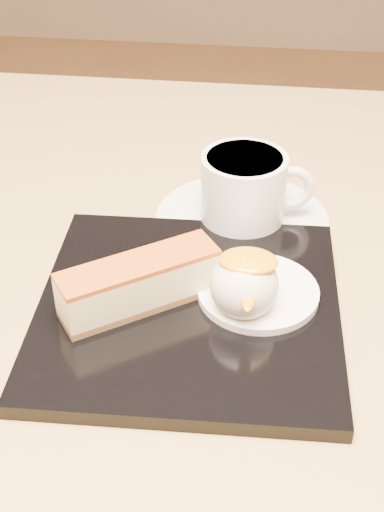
# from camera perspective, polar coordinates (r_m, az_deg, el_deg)

# --- Properties ---
(table) EXTENTS (0.80, 0.80, 0.72)m
(table) POSITION_cam_1_polar(r_m,az_deg,el_deg) (0.67, -4.53, -12.54)
(table) COLOR black
(table) RESTS_ON ground
(dessert_plate) EXTENTS (0.23, 0.23, 0.01)m
(dessert_plate) POSITION_cam_1_polar(r_m,az_deg,el_deg) (0.53, -0.27, -4.26)
(dessert_plate) COLOR black
(dessert_plate) RESTS_ON table
(cheesecake) EXTENTS (0.11, 0.09, 0.04)m
(cheesecake) POSITION_cam_1_polar(r_m,az_deg,el_deg) (0.51, -4.23, -2.18)
(cheesecake) COLOR brown
(cheesecake) RESTS_ON dessert_plate
(cream_smear) EXTENTS (0.09, 0.09, 0.01)m
(cream_smear) POSITION_cam_1_polar(r_m,az_deg,el_deg) (0.53, 5.31, -2.88)
(cream_smear) COLOR white
(cream_smear) RESTS_ON dessert_plate
(ice_cream_scoop) EXTENTS (0.05, 0.05, 0.05)m
(ice_cream_scoop) POSITION_cam_1_polar(r_m,az_deg,el_deg) (0.50, 4.20, -2.33)
(ice_cream_scoop) COLOR white
(ice_cream_scoop) RESTS_ON cream_smear
(mango_sauce) EXTENTS (0.04, 0.03, 0.01)m
(mango_sauce) POSITION_cam_1_polar(r_m,az_deg,el_deg) (0.49, 4.54, -0.38)
(mango_sauce) COLOR orange
(mango_sauce) RESTS_ON ice_cream_scoop
(mint_sprig) EXTENTS (0.03, 0.02, 0.00)m
(mint_sprig) POSITION_cam_1_polar(r_m,az_deg,el_deg) (0.55, 2.40, -0.70)
(mint_sprig) COLOR #328E2E
(mint_sprig) RESTS_ON cream_smear
(saucer) EXTENTS (0.15, 0.15, 0.01)m
(saucer) POSITION_cam_1_polar(r_m,az_deg,el_deg) (0.62, 3.99, 2.72)
(saucer) COLOR white
(saucer) RESTS_ON table
(coffee_cup) EXTENTS (0.10, 0.07, 0.06)m
(coffee_cup) POSITION_cam_1_polar(r_m,az_deg,el_deg) (0.60, 4.31, 5.53)
(coffee_cup) COLOR white
(coffee_cup) RESTS_ON saucer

